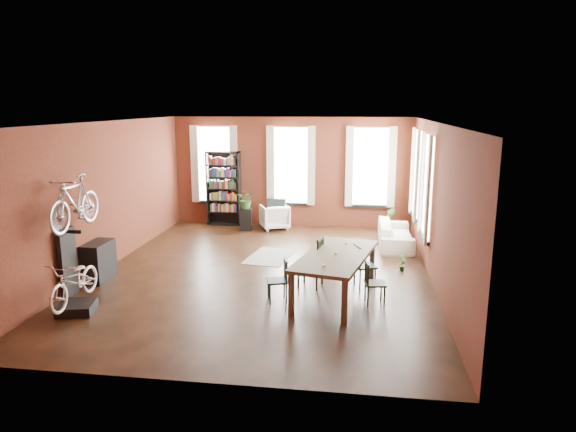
% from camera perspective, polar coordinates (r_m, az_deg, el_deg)
% --- Properties ---
extents(room, '(9.00, 9.04, 3.22)m').
position_cam_1_polar(room, '(11.21, -0.98, 5.04)').
color(room, black).
rests_on(room, ground).
extents(dining_table, '(1.62, 2.62, 0.83)m').
position_cam_1_polar(dining_table, '(9.71, 5.28, -6.61)').
color(dining_table, brown).
rests_on(dining_table, ground).
extents(dining_chair_a, '(0.46, 0.46, 0.80)m').
position_cam_1_polar(dining_chair_a, '(9.46, -1.22, -7.18)').
color(dining_chair_a, '#1B3B3B').
rests_on(dining_chair_a, ground).
extents(dining_chair_b, '(0.55, 0.55, 1.01)m').
position_cam_1_polar(dining_chair_b, '(10.19, 2.51, -5.11)').
color(dining_chair_b, black).
rests_on(dining_chair_b, ground).
extents(dining_chair_c, '(0.42, 0.42, 0.79)m').
position_cam_1_polar(dining_chair_c, '(9.46, 9.65, -7.38)').
color(dining_chair_c, '#1F2E1B').
rests_on(dining_chair_c, ground).
extents(dining_chair_d, '(0.50, 0.50, 0.84)m').
position_cam_1_polar(dining_chair_d, '(10.32, 8.56, -5.49)').
color(dining_chair_d, '#173433').
rests_on(dining_chair_d, ground).
extents(bookshelf, '(1.00, 0.32, 2.20)m').
position_cam_1_polar(bookshelf, '(15.39, -7.16, 3.05)').
color(bookshelf, black).
rests_on(bookshelf, ground).
extents(white_armchair, '(0.98, 0.96, 0.78)m').
position_cam_1_polar(white_armchair, '(14.90, -1.50, 0.05)').
color(white_armchair, white).
rests_on(white_armchair, ground).
extents(cream_sofa, '(0.61, 2.08, 0.81)m').
position_cam_1_polar(cream_sofa, '(13.38, 11.89, -1.55)').
color(cream_sofa, beige).
rests_on(cream_sofa, ground).
extents(striped_rug, '(1.14, 1.60, 0.01)m').
position_cam_1_polar(striped_rug, '(12.26, -2.03, -4.51)').
color(striped_rug, black).
rests_on(striped_rug, ground).
extents(bike_trainer, '(0.71, 0.71, 0.17)m').
position_cam_1_polar(bike_trainer, '(9.81, -22.41, -9.38)').
color(bike_trainer, black).
rests_on(bike_trainer, ground).
extents(bike_wall_rack, '(0.16, 0.60, 1.30)m').
position_cam_1_polar(bike_wall_rack, '(10.52, -23.25, -4.75)').
color(bike_wall_rack, black).
rests_on(bike_wall_rack, ground).
extents(console_table, '(0.40, 0.80, 0.80)m').
position_cam_1_polar(console_table, '(11.27, -20.28, -4.72)').
color(console_table, black).
rests_on(console_table, ground).
extents(plant_stand, '(0.35, 0.35, 0.64)m').
position_cam_1_polar(plant_stand, '(14.77, -4.67, -0.37)').
color(plant_stand, black).
rests_on(plant_stand, ground).
extents(plant_by_sofa, '(0.57, 0.82, 0.33)m').
position_cam_1_polar(plant_by_sofa, '(14.67, 10.99, -1.27)').
color(plant_by_sofa, '#306227').
rests_on(plant_by_sofa, ground).
extents(plant_small, '(0.44, 0.41, 0.14)m').
position_cam_1_polar(plant_small, '(11.48, 12.54, -5.65)').
color(plant_small, '#295B24').
rests_on(plant_small, ground).
extents(bicycle_floor, '(0.53, 0.79, 1.50)m').
position_cam_1_polar(bicycle_floor, '(9.57, -22.77, -4.66)').
color(bicycle_floor, silver).
rests_on(bicycle_floor, bike_trainer).
extents(bicycle_hung, '(0.47, 1.00, 1.66)m').
position_cam_1_polar(bicycle_hung, '(10.08, -22.74, 3.24)').
color(bicycle_hung, '#A5A8AD').
rests_on(bicycle_hung, bike_wall_rack).
extents(plant_on_stand, '(0.60, 0.64, 0.43)m').
position_cam_1_polar(plant_on_stand, '(14.62, -4.64, 1.63)').
color(plant_on_stand, '#285722').
rests_on(plant_on_stand, plant_stand).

